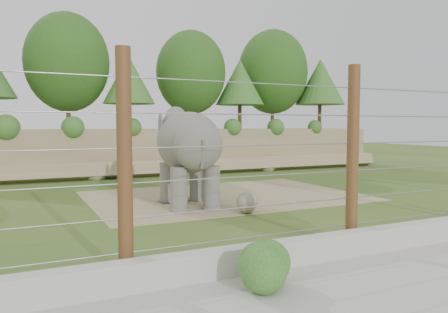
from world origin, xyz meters
name	(u,v)px	position (x,y,z in m)	size (l,w,h in m)	color
ground	(252,211)	(0.00, 0.00, 0.00)	(90.00, 90.00, 0.00)	#325D21
back_embankment	(153,104)	(0.59, 12.68, 3.97)	(30.00, 5.52, 8.77)	#837552
dirt_patch	(224,196)	(0.50, 3.00, 0.01)	(10.00, 7.00, 0.02)	#93875B
drain_grate	(173,202)	(-1.71, 2.54, 0.04)	(1.00, 0.60, 0.03)	#262628
elephant	(188,157)	(-1.45, 1.73, 1.65)	(1.75, 4.08, 3.30)	#67625B
stone_ball	(247,202)	(-0.33, -0.30, 0.35)	(0.66, 0.66, 0.66)	gray
retaining_wall	(367,241)	(0.00, -5.00, 0.25)	(26.00, 0.35, 0.50)	beige
barrier_fence	(353,157)	(0.00, -4.50, 2.00)	(20.26, 0.26, 4.00)	#4F331B
walkway_shrub	(261,264)	(-3.09, -5.80, 0.41)	(0.79, 0.79, 0.79)	#2D631E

